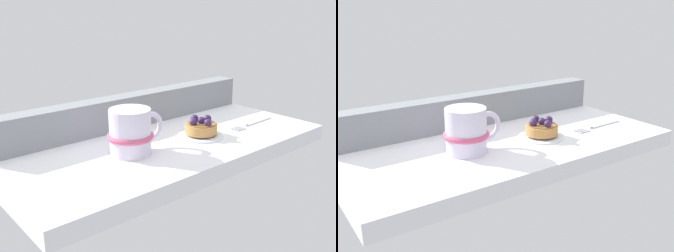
% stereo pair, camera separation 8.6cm
% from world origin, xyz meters
% --- Properties ---
extents(ground_plane, '(0.76, 0.35, 0.04)m').
position_xyz_m(ground_plane, '(0.00, 0.00, -0.02)').
color(ground_plane, white).
extents(window_rail_back, '(0.75, 0.05, 0.08)m').
position_xyz_m(window_rail_back, '(0.00, 0.15, 0.04)').
color(window_rail_back, gray).
rests_on(window_rail_back, ground_plane).
extents(dessert_plate, '(0.11, 0.11, 0.01)m').
position_xyz_m(dessert_plate, '(0.08, -0.03, 0.00)').
color(dessert_plate, silver).
rests_on(dessert_plate, ground_plane).
extents(raspberry_tart, '(0.08, 0.08, 0.04)m').
position_xyz_m(raspberry_tart, '(0.08, -0.03, 0.02)').
color(raspberry_tart, '#B77F42').
rests_on(raspberry_tart, dessert_plate).
extents(coffee_mug, '(0.14, 0.10, 0.10)m').
position_xyz_m(coffee_mug, '(-0.11, -0.01, 0.05)').
color(coffee_mug, silver).
rests_on(coffee_mug, ground_plane).
extents(dessert_fork, '(0.16, 0.03, 0.01)m').
position_xyz_m(dessert_fork, '(0.25, -0.05, 0.00)').
color(dessert_fork, '#B7B7BC').
rests_on(dessert_fork, ground_plane).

